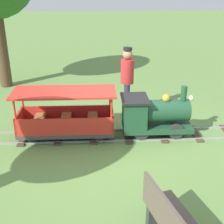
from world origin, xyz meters
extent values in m
plane|color=#608442|center=(0.00, 0.00, 0.00)|extent=(60.00, 60.00, 0.00)
cube|color=gray|center=(-0.24, 0.02, 0.02)|extent=(0.02, 5.70, 0.04)
cube|color=gray|center=(0.24, 0.02, 0.02)|extent=(0.02, 5.70, 0.04)
cube|color=#4C3828|center=(0.00, -1.76, 0.01)|extent=(0.72, 0.14, 0.03)
cube|color=#4C3828|center=(0.00, -1.05, 0.01)|extent=(0.72, 0.14, 0.03)
cube|color=#4C3828|center=(0.00, -0.34, 0.01)|extent=(0.72, 0.14, 0.03)
cube|color=#4C3828|center=(0.00, 0.38, 0.01)|extent=(0.72, 0.14, 0.03)
cube|color=#4C3828|center=(0.00, 1.09, 0.01)|extent=(0.72, 0.14, 0.03)
cube|color=#4C3828|center=(0.00, 1.80, 0.01)|extent=(0.72, 0.14, 0.03)
cube|color=#1E472D|center=(0.00, 0.97, 0.21)|extent=(0.60, 1.40, 0.10)
cylinder|color=#1E472D|center=(0.00, 1.17, 0.56)|extent=(0.44, 0.85, 0.44)
cylinder|color=#B7932D|center=(0.00, 1.59, 0.56)|extent=(0.37, 0.02, 0.37)
cylinder|color=#1E472D|center=(0.00, 1.47, 0.92)|extent=(0.12, 0.12, 0.29)
sphere|color=#B7932D|center=(0.00, 1.12, 0.83)|extent=(0.16, 0.16, 0.16)
cube|color=#1E472D|center=(0.00, 0.49, 0.54)|extent=(0.60, 0.45, 0.55)
cube|color=black|center=(0.00, 0.49, 0.83)|extent=(0.68, 0.53, 0.04)
sphere|color=#F2EAB2|center=(0.00, 1.62, 0.82)|extent=(0.10, 0.10, 0.10)
cylinder|color=#2D2D2D|center=(-0.24, 1.32, 0.20)|extent=(0.05, 0.32, 0.32)
cylinder|color=#2D2D2D|center=(0.24, 1.32, 0.20)|extent=(0.05, 0.32, 0.32)
cylinder|color=#2D2D2D|center=(-0.24, 0.62, 0.20)|extent=(0.05, 0.32, 0.32)
cylinder|color=#2D2D2D|center=(0.24, 0.62, 0.20)|extent=(0.05, 0.32, 0.32)
cube|color=#3F3F3F|center=(0.00, -0.88, 0.18)|extent=(0.68, 1.90, 0.08)
cube|color=red|center=(-0.32, -0.88, 0.40)|extent=(0.04, 1.90, 0.35)
cube|color=red|center=(0.32, -0.88, 0.40)|extent=(0.04, 1.90, 0.35)
cube|color=red|center=(0.00, 0.05, 0.40)|extent=(0.68, 0.04, 0.35)
cube|color=red|center=(0.00, -1.81, 0.40)|extent=(0.68, 0.04, 0.35)
cylinder|color=red|center=(-0.31, 0.02, 0.59)|extent=(0.04, 0.04, 0.75)
cylinder|color=red|center=(0.31, 0.02, 0.59)|extent=(0.04, 0.04, 0.75)
cylinder|color=red|center=(-0.31, -1.78, 0.59)|extent=(0.04, 0.04, 0.75)
cylinder|color=red|center=(0.31, -1.78, 0.59)|extent=(0.04, 0.04, 0.75)
cube|color=red|center=(0.00, -0.88, 0.99)|extent=(0.78, 2.00, 0.04)
cube|color=olive|center=(0.00, -1.41, 0.34)|extent=(0.52, 0.20, 0.24)
cube|color=olive|center=(0.00, -0.88, 0.34)|extent=(0.52, 0.20, 0.24)
cube|color=olive|center=(0.00, -0.35, 0.34)|extent=(0.52, 0.20, 0.24)
cylinder|color=#262626|center=(-0.24, -0.22, 0.16)|extent=(0.04, 0.24, 0.24)
cylinder|color=#262626|center=(0.24, -0.22, 0.16)|extent=(0.04, 0.24, 0.24)
cylinder|color=#262626|center=(-0.24, -1.55, 0.16)|extent=(0.04, 0.24, 0.24)
cylinder|color=#262626|center=(0.24, -1.55, 0.16)|extent=(0.04, 0.24, 0.24)
cylinder|color=#282D47|center=(-1.18, 0.45, 0.40)|extent=(0.12, 0.12, 0.80)
cylinder|color=#282D47|center=(-1.00, 0.45, 0.40)|extent=(0.12, 0.12, 0.80)
cylinder|color=#B22828|center=(-1.09, 0.45, 1.08)|extent=(0.30, 0.30, 0.55)
sphere|color=#936B4C|center=(-1.09, 0.45, 1.46)|extent=(0.22, 0.22, 0.22)
cylinder|color=black|center=(-1.09, 0.45, 1.59)|extent=(0.20, 0.20, 0.06)
cube|color=brown|center=(3.07, 0.51, 0.62)|extent=(1.26, 0.39, 0.40)
cube|color=#333333|center=(2.47, 0.53, 0.21)|extent=(0.16, 0.33, 0.42)
cylinder|color=#4C3823|center=(-3.45, -3.05, 1.17)|extent=(0.36, 0.36, 2.34)
camera|label=1|loc=(5.43, -0.22, 2.93)|focal=47.55mm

